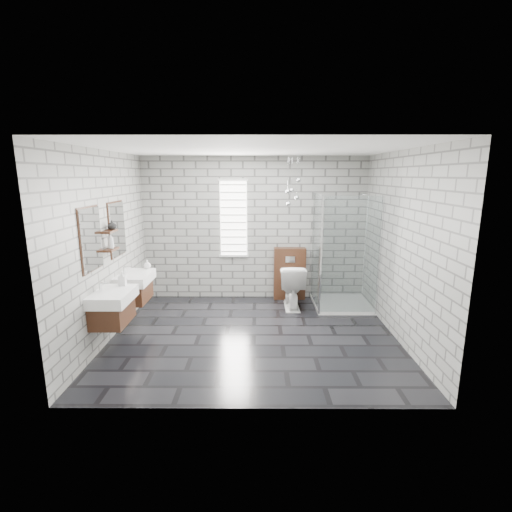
{
  "coord_description": "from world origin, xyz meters",
  "views": [
    {
      "loc": [
        0.06,
        -5.19,
        2.36
      ],
      "look_at": [
        0.03,
        0.35,
        1.14
      ],
      "focal_mm": 26.0,
      "sensor_mm": 36.0,
      "label": 1
    }
  ],
  "objects_px": {
    "vanity_right": "(132,279)",
    "cistern_panel": "(289,273)",
    "shower_enclosure": "(338,281)",
    "vanity_left": "(110,298)",
    "toilet": "(292,286)"
  },
  "relations": [
    {
      "from": "vanity_left",
      "to": "shower_enclosure",
      "type": "relative_size",
      "value": 0.77
    },
    {
      "from": "cistern_panel",
      "to": "toilet",
      "type": "height_order",
      "value": "cistern_panel"
    },
    {
      "from": "cistern_panel",
      "to": "toilet",
      "type": "xyz_separation_m",
      "value": [
        0.0,
        -0.48,
        -0.1
      ]
    },
    {
      "from": "shower_enclosure",
      "to": "vanity_left",
      "type": "bearing_deg",
      "value": -153.51
    },
    {
      "from": "cistern_panel",
      "to": "shower_enclosure",
      "type": "height_order",
      "value": "shower_enclosure"
    },
    {
      "from": "vanity_left",
      "to": "cistern_panel",
      "type": "distance_m",
      "value": 3.41
    },
    {
      "from": "vanity_left",
      "to": "vanity_right",
      "type": "bearing_deg",
      "value": 90.0
    },
    {
      "from": "vanity_right",
      "to": "toilet",
      "type": "height_order",
      "value": "vanity_right"
    },
    {
      "from": "vanity_left",
      "to": "toilet",
      "type": "height_order",
      "value": "vanity_left"
    },
    {
      "from": "shower_enclosure",
      "to": "vanity_right",
      "type": "bearing_deg",
      "value": -166.89
    },
    {
      "from": "vanity_left",
      "to": "cistern_panel",
      "type": "bearing_deg",
      "value": 40.68
    },
    {
      "from": "vanity_right",
      "to": "shower_enclosure",
      "type": "xyz_separation_m",
      "value": [
        3.41,
        0.79,
        -0.25
      ]
    },
    {
      "from": "vanity_right",
      "to": "cistern_panel",
      "type": "xyz_separation_m",
      "value": [
        2.58,
        1.31,
        -0.26
      ]
    },
    {
      "from": "vanity_left",
      "to": "toilet",
      "type": "distance_m",
      "value": 3.13
    },
    {
      "from": "toilet",
      "to": "vanity_left",
      "type": "bearing_deg",
      "value": 33.7
    }
  ]
}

